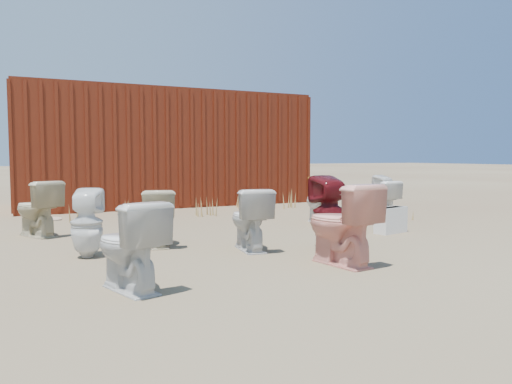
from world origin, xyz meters
name	(u,v)px	position (x,y,z in m)	size (l,w,h in m)	color
ground	(277,238)	(0.00, 0.00, 0.00)	(100.00, 100.00, 0.00)	brown
shipping_container	(163,149)	(0.00, 5.20, 1.20)	(6.00, 2.40, 2.40)	#4E140D
toilet_front_a	(129,246)	(-2.23, -1.68, 0.35)	(0.39, 0.69, 0.71)	silver
toilet_front_pink	(341,224)	(-0.20, -1.64, 0.39)	(0.44, 0.77, 0.79)	#F29E8C
toilet_front_c	(249,219)	(-0.67, -0.58, 0.35)	(0.39, 0.68, 0.69)	silver
toilet_front_maroon	(329,213)	(0.14, -0.95, 0.41)	(0.37, 0.38, 0.83)	#540E12
toilet_front_e	(382,200)	(2.47, 0.90, 0.32)	(0.36, 0.63, 0.64)	white
toilet_back_a	(87,223)	(-2.34, -0.20, 0.36)	(0.32, 0.33, 0.71)	white
toilet_back_beige_left	(37,209)	(-2.73, 1.50, 0.36)	(0.41, 0.71, 0.73)	#C4B790
toilet_back_beige_right	(159,218)	(-1.49, 0.12, 0.33)	(0.37, 0.65, 0.67)	#C6B991
toilet_back_yellowlid	(320,201)	(1.27, 0.93, 0.34)	(0.38, 0.68, 0.69)	white
toilet_back_e	(384,194)	(3.05, 1.53, 0.35)	(0.31, 0.32, 0.70)	silver
yellow_lid	(320,178)	(1.27, 0.93, 0.70)	(0.35, 0.44, 0.03)	gold
loose_tank	(391,220)	(1.60, -0.31, 0.17)	(0.50, 0.20, 0.35)	silver
loose_lid_near	(138,229)	(-1.43, 1.44, 0.01)	(0.38, 0.49, 0.02)	beige
loose_lid_far	(50,219)	(-2.46, 3.22, 0.01)	(0.36, 0.47, 0.02)	#C9B092
weed_clump_a	(78,212)	(-2.07, 2.80, 0.16)	(0.36, 0.36, 0.32)	olive
weed_clump_b	(206,207)	(0.01, 2.59, 0.16)	(0.32, 0.32, 0.32)	olive
weed_clump_c	(288,199)	(1.96, 3.11, 0.18)	(0.36, 0.36, 0.35)	olive
weed_clump_d	(131,207)	(-1.08, 3.50, 0.12)	(0.30, 0.30, 0.24)	olive
weed_clump_e	(246,200)	(1.20, 3.50, 0.17)	(0.34, 0.34, 0.34)	olive
weed_clump_f	(408,214)	(2.72, 0.56, 0.11)	(0.28, 0.28, 0.21)	olive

